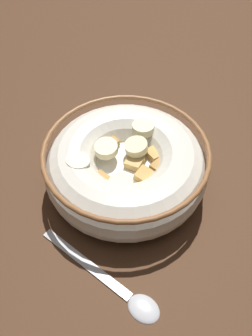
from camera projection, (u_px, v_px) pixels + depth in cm
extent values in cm
cube|color=#472B19|center=(126.00, 188.00, 46.76)|extent=(139.26, 139.26, 2.00)
cylinder|color=silver|center=(126.00, 182.00, 45.76)|extent=(10.64, 10.64, 0.60)
torus|color=silver|center=(126.00, 167.00, 43.54)|extent=(19.35, 19.35, 6.38)
torus|color=brown|center=(126.00, 151.00, 41.32)|extent=(19.37, 19.37, 0.60)
cylinder|color=white|center=(126.00, 164.00, 43.13)|extent=(15.53, 15.53, 0.40)
cube|color=#B78947|center=(109.00, 198.00, 39.13)|extent=(2.57, 2.57, 0.87)
cube|color=#AD7F42|center=(91.00, 149.00, 43.96)|extent=(2.54, 2.48, 1.11)
cube|color=#AD7F42|center=(109.00, 142.00, 44.34)|extent=(2.62, 2.59, 1.01)
cube|color=tan|center=(139.00, 122.00, 46.78)|extent=(2.62, 2.57, 1.12)
cube|color=tan|center=(121.00, 123.00, 46.71)|extent=(1.97, 1.99, 0.90)
cube|color=tan|center=(145.00, 176.00, 41.25)|extent=(2.45, 2.39, 1.10)
cube|color=tan|center=(155.00, 153.00, 43.32)|extent=(2.68, 2.68, 0.91)
cube|color=tan|center=(163.00, 139.00, 44.94)|extent=(2.08, 2.00, 1.06)
cube|color=#B78947|center=(146.00, 196.00, 39.51)|extent=(2.68, 2.66, 0.97)
cube|color=#AD7F42|center=(160.00, 170.00, 41.59)|extent=(2.57, 2.60, 1.00)
cube|color=tan|center=(90.00, 197.00, 39.27)|extent=(2.21, 2.27, 1.05)
cube|color=#B78947|center=(132.00, 208.00, 38.26)|extent=(2.72, 2.72, 1.01)
cube|color=tan|center=(93.00, 134.00, 45.36)|extent=(2.11, 2.19, 1.06)
cube|color=tan|center=(135.00, 161.00, 42.58)|extent=(2.17, 2.15, 0.92)
cube|color=#AD7F42|center=(100.00, 180.00, 40.72)|extent=(2.57, 2.56, 0.91)
cube|color=tan|center=(160.00, 185.00, 40.45)|extent=(2.54, 2.53, 0.89)
cylinder|color=#F4EABC|center=(107.00, 147.00, 42.16)|extent=(3.85, 3.90, 1.34)
cylinder|color=#F9EFC6|center=(103.00, 195.00, 38.18)|extent=(2.95, 3.04, 1.30)
cylinder|color=beige|center=(136.00, 147.00, 42.55)|extent=(3.32, 3.29, 1.55)
cylinder|color=#F4EABC|center=(143.00, 128.00, 43.99)|extent=(3.01, 3.04, 1.31)
cylinder|color=#F4EABC|center=(121.00, 184.00, 39.18)|extent=(3.56, 3.55, 1.37)
cylinder|color=#F9EFC6|center=(78.00, 163.00, 40.57)|extent=(2.93, 2.92, 1.52)
ellipsoid|color=#B7B7BC|center=(144.00, 308.00, 35.72)|extent=(4.18, 3.74, 0.80)
cube|color=#B7B7BC|center=(86.00, 263.00, 38.95)|extent=(11.56, 5.40, 0.36)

